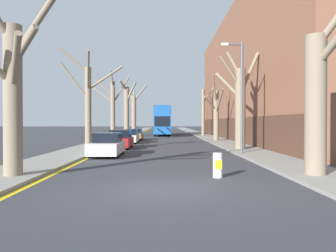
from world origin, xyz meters
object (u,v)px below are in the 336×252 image
street_tree_right_0 (321,92)px  parked_car_1 (120,140)px  double_decker_bus (163,119)px  parked_car_0 (107,145)px  street_tree_left_4 (134,112)px  street_tree_right_1 (240,103)px  lamp_post (240,91)px  street_tree_left_2 (112,107)px  street_tree_right_2 (216,113)px  traffic_bollard (218,165)px  street_tree_left_3 (127,109)px  parked_car_3 (134,135)px  street_tree_right_3 (204,109)px  parked_car_2 (129,136)px  street_tree_left_0 (11,86)px  street_tree_left_1 (88,102)px

street_tree_right_0 → parked_car_1: size_ratio=1.73×
double_decker_bus → parked_car_0: double_decker_bus is taller
street_tree_left_4 → street_tree_right_0: 48.31m
street_tree_right_1 → lamp_post: size_ratio=1.04×
street_tree_left_2 → street_tree_right_2: size_ratio=1.09×
parked_car_1 → street_tree_left_4: bearing=93.5°
street_tree_right_1 → traffic_bollard: size_ratio=8.10×
street_tree_left_4 → street_tree_left_3: bearing=-89.9°
parked_car_3 → street_tree_right_0: bearing=-70.3°
street_tree_right_3 → parked_car_3: (-9.18, -9.92, -3.33)m
parked_car_0 → street_tree_right_0: bearing=-41.5°
traffic_bollard → parked_car_3: bearing=102.1°
street_tree_right_0 → street_tree_right_2: street_tree_right_0 is taller
double_decker_bus → street_tree_left_2: bearing=-109.1°
double_decker_bus → parked_car_2: bearing=-99.5°
street_tree_left_0 → street_tree_left_3: size_ratio=0.98×
street_tree_left_1 → double_decker_bus: street_tree_left_1 is taller
parked_car_0 → traffic_bollard: (5.46, -7.86, -0.21)m
street_tree_left_1 → parked_car_2: size_ratio=1.87×
street_tree_left_0 → parked_car_1: bearing=81.7°
street_tree_left_1 → street_tree_right_1: size_ratio=0.99×
street_tree_right_1 → parked_car_3: street_tree_right_1 is taller
street_tree_left_4 → street_tree_right_0: (11.19, -46.99, -0.77)m
street_tree_left_1 → street_tree_right_2: bearing=45.3°
lamp_post → street_tree_left_4: bearing=105.1°
street_tree_left_2 → double_decker_bus: street_tree_left_2 is taller
street_tree_left_2 → parked_car_1: 10.49m
street_tree_left_0 → street_tree_right_0: street_tree_left_0 is taller
street_tree_right_0 → parked_car_3: 27.39m
parked_car_1 → traffic_bollard: 14.74m
street_tree_right_3 → parked_car_3: size_ratio=1.95×
street_tree_left_2 → traffic_bollard: size_ratio=8.26×
street_tree_left_2 → parked_car_2: (2.21, -3.38, -3.05)m
street_tree_left_2 → double_decker_bus: (5.39, 15.54, -1.18)m
street_tree_left_3 → street_tree_right_1: street_tree_left_3 is taller
street_tree_right_3 → double_decker_bus: street_tree_right_3 is taller
street_tree_left_2 → street_tree_right_0: 26.34m
double_decker_bus → parked_car_3: (-3.18, -13.60, -1.89)m
street_tree_left_3 → street_tree_right_1: size_ratio=1.08×
street_tree_left_3 → parked_car_3: (2.00, -9.82, -3.32)m
street_tree_left_4 → parked_car_2: size_ratio=2.27×
street_tree_left_3 → street_tree_right_0: 37.23m
street_tree_left_1 → parked_car_0: size_ratio=1.77×
street_tree_right_0 → parked_car_0: bearing=138.5°
street_tree_right_0 → lamp_post: bearing=95.7°
street_tree_left_3 → parked_car_0: size_ratio=1.94×
parked_car_2 → street_tree_left_4: bearing=94.3°
street_tree_left_0 → street_tree_left_1: size_ratio=1.07×
street_tree_left_2 → parked_car_2: size_ratio=1.92×
street_tree_left_1 → traffic_bollard: size_ratio=8.02×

